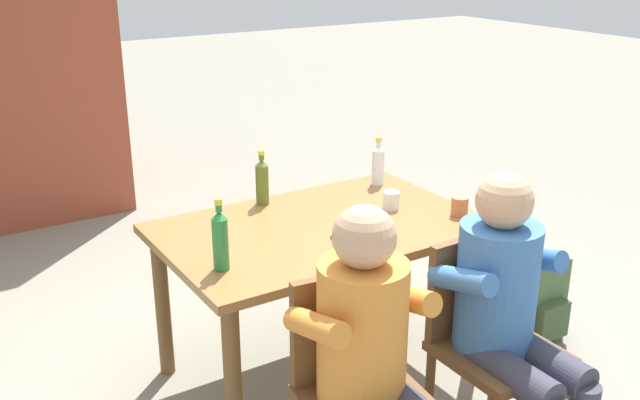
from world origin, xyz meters
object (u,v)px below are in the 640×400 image
bottle_green (220,239)px  chair_near_left (358,380)px  person_in_plaid_shirt (510,307)px  bottle_clear (378,164)px  bottle_olive (262,181)px  backpack_by_near_side (540,302)px  chair_near_right (486,332)px  cup_white (391,200)px  cup_terracotta (460,206)px  dining_table (320,245)px  table_knife (352,234)px  person_in_white_shirt (375,355)px

bottle_green → chair_near_left: bearing=-65.6°
person_in_plaid_shirt → bottle_clear: size_ratio=4.59×
bottle_clear → bottle_olive: (-0.66, 0.06, 0.01)m
bottle_olive → backpack_by_near_side: 1.58m
person_in_plaid_shirt → bottle_clear: (0.24, 1.19, 0.22)m
chair_near_right → backpack_by_near_side: size_ratio=1.95×
bottle_clear → bottle_green: size_ratio=0.87×
bottle_olive → cup_white: size_ratio=3.15×
person_in_plaid_shirt → cup_terracotta: (0.29, 0.62, 0.16)m
dining_table → bottle_olive: bottle_olive is taller
person_in_plaid_shirt → backpack_by_near_side: person_in_plaid_shirt is taller
bottle_green → cup_white: size_ratio=3.41×
dining_table → cup_white: size_ratio=16.55×
cup_white → person_in_plaid_shirt: bearing=-94.9°
chair_near_right → backpack_by_near_side: chair_near_right is taller
cup_terracotta → table_knife: bearing=173.0°
bottle_clear → bottle_green: bottle_green is taller
bottle_olive → cup_terracotta: bottle_olive is taller
chair_near_right → cup_white: size_ratio=10.00×
bottle_green → cup_terracotta: (1.19, -0.06, -0.08)m
bottle_olive → cup_white: bottle_olive is taller
chair_near_right → person_in_white_shirt: (-0.65, -0.11, 0.17)m
chair_near_right → cup_terracotta: bearing=60.2°
person_in_white_shirt → bottle_green: size_ratio=3.98×
chair_near_left → bottle_green: (-0.26, 0.57, 0.41)m
table_knife → person_in_white_shirt: bearing=-118.6°
dining_table → cup_terracotta: size_ratio=15.93×
cup_white → table_knife: (-0.35, -0.17, -0.04)m
chair_near_left → backpack_by_near_side: size_ratio=1.95×
bottle_clear → cup_white: 0.37m
cup_terracotta → backpack_by_near_side: bearing=-11.9°
person_in_white_shirt → bottle_clear: bearing=53.4°
chair_near_left → chair_near_right: 0.64m
dining_table → bottle_olive: (-0.09, 0.38, 0.22)m
chair_near_left → bottle_olive: (0.22, 1.14, 0.40)m
cup_white → dining_table: bearing=178.7°
dining_table → person_in_white_shirt: (-0.32, -0.87, -0.01)m
dining_table → cup_white: 0.42m
chair_near_left → person_in_white_shirt: size_ratio=0.74×
bottle_olive → backpack_by_near_side: bearing=-31.0°
dining_table → chair_near_right: size_ratio=1.65×
cup_white → table_knife: cup_white is taller
person_in_plaid_shirt → bottle_green: size_ratio=3.98×
cup_white → chair_near_left: bearing=-133.5°
chair_near_right → bottle_olive: 1.28m
bottle_olive → backpack_by_near_side: bottle_olive is taller
backpack_by_near_side → person_in_plaid_shirt: bearing=-147.5°
bottle_clear → bottle_olive: bearing=174.9°
cup_terracotta → bottle_clear: bearing=95.6°
person_in_white_shirt → bottle_olive: bearing=79.6°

